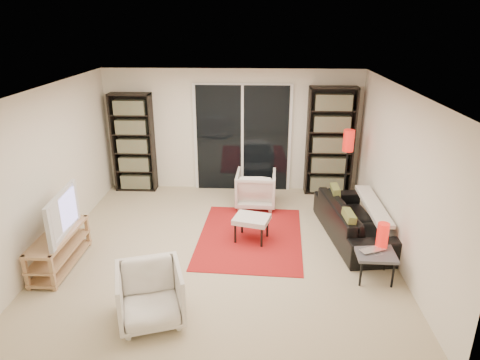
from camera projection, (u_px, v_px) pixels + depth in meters
The scene contains 20 objects.
floor at pixel (223, 248), 6.51m from camera, with size 5.00×5.00×0.00m, color beige.
wall_back at pixel (232, 131), 8.42m from camera, with size 5.00×0.02×2.40m, color white.
wall_front at pixel (197, 271), 3.75m from camera, with size 5.00×0.02×2.40m, color white.
wall_left at pixel (50, 171), 6.19m from camera, with size 0.02×5.00×2.40m, color white.
wall_right at pixel (399, 177), 5.98m from camera, with size 0.02×5.00×2.40m, color white.
ceiling at pixel (220, 89), 5.66m from camera, with size 5.00×5.00×0.02m, color white.
sliding_door at pixel (242, 139), 8.43m from camera, with size 1.92×0.08×2.16m.
bookshelf_left at pixel (133, 143), 8.43m from camera, with size 0.80×0.30×1.95m.
bookshelf_right at pixel (330, 142), 8.24m from camera, with size 0.90×0.30×2.10m.
tv_stand at pixel (60, 249), 5.96m from camera, with size 0.40×1.25×0.50m.
tv at pixel (55, 214), 5.77m from camera, with size 1.06×0.14×0.61m, color black.
rug at pixel (250, 237), 6.83m from camera, with size 1.61×2.18×0.01m, color #AC1818.
sofa at pixel (354, 220), 6.75m from camera, with size 1.98×0.77×0.58m, color black.
armchair_back at pixel (256, 189), 7.87m from camera, with size 0.71×0.73×0.67m, color silver.
armchair_front at pixel (150, 295), 4.85m from camera, with size 0.72×0.74×0.67m, color silver.
ottoman at pixel (252, 220), 6.63m from camera, with size 0.62×0.56×0.40m.
side_table at pixel (375, 254), 5.64m from camera, with size 0.52×0.52×0.40m.
laptop at pixel (375, 252), 5.60m from camera, with size 0.34×0.22×0.03m, color silver.
table_lamp at pixel (383, 235), 5.68m from camera, with size 0.16×0.16×0.35m, color red.
floor_lamp at pixel (348, 148), 7.66m from camera, with size 0.21×0.21×1.43m.
Camera 1 is at (0.52, -5.70, 3.28)m, focal length 32.00 mm.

